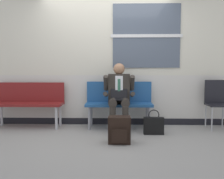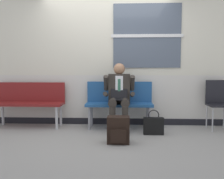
{
  "view_description": "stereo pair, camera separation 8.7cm",
  "coord_description": "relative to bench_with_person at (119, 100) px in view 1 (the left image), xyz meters",
  "views": [
    {
      "loc": [
        0.25,
        -4.21,
        1.13
      ],
      "look_at": [
        0.13,
        0.22,
        0.75
      ],
      "focal_mm": 39.74,
      "sensor_mm": 36.0,
      "label": 1
    },
    {
      "loc": [
        0.34,
        -4.21,
        1.13
      ],
      "look_at": [
        0.13,
        0.22,
        0.75
      ],
      "focal_mm": 39.74,
      "sensor_mm": 36.0,
      "label": 2
    }
  ],
  "objects": [
    {
      "name": "station_wall",
      "position": [
        -0.24,
        0.28,
        0.99
      ],
      "size": [
        6.92,
        0.17,
        3.04
      ],
      "color": "beige",
      "rests_on": "ground"
    },
    {
      "name": "bench_with_person",
      "position": [
        0.0,
        0.0,
        0.0
      ],
      "size": [
        1.25,
        0.42,
        0.87
      ],
      "color": "navy",
      "rests_on": "ground"
    },
    {
      "name": "folding_chair",
      "position": [
        1.83,
        -0.04,
        0.03
      ],
      "size": [
        0.38,
        0.38,
        0.91
      ],
      "color": "black",
      "rests_on": "ground"
    },
    {
      "name": "backpack",
      "position": [
        0.01,
        -1.03,
        -0.32
      ],
      "size": [
        0.34,
        0.26,
        0.41
      ],
      "color": "black",
      "rests_on": "ground"
    },
    {
      "name": "person_seated",
      "position": [
        0.0,
        -0.2,
        0.13
      ],
      "size": [
        0.57,
        0.7,
        1.22
      ],
      "color": "#2D2823",
      "rests_on": "ground"
    },
    {
      "name": "handbag",
      "position": [
        0.6,
        -0.51,
        -0.36
      ],
      "size": [
        0.34,
        0.1,
        0.43
      ],
      "color": "black",
      "rests_on": "ground"
    },
    {
      "name": "bench_empty",
      "position": [
        -1.74,
        -0.0,
        -0.01
      ],
      "size": [
        1.33,
        0.42,
        0.85
      ],
      "color": "maroon",
      "rests_on": "ground"
    },
    {
      "name": "ground_plane",
      "position": [
        -0.25,
        -0.49,
        -0.52
      ],
      "size": [
        18.0,
        18.0,
        0.0
      ],
      "primitive_type": "plane",
      "color": "gray"
    }
  ]
}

